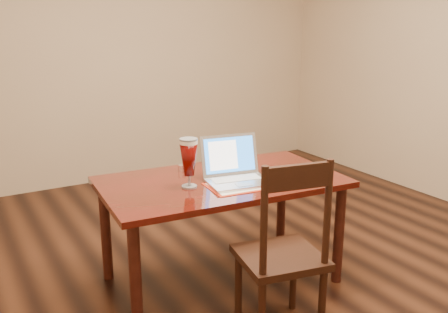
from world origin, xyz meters
TOP-DOWN VIEW (x-y plane):
  - ground at (0.00, 0.00)m, footprint 5.00×5.00m
  - dining_table at (-0.27, 0.10)m, footprint 1.51×0.92m
  - dining_chair at (-0.28, -0.54)m, footprint 0.48×0.47m

SIDE VIEW (x-z plane):
  - ground at x=0.00m, z-range 0.00..0.00m
  - dining_chair at x=-0.28m, z-range -0.03..0.95m
  - dining_table at x=-0.27m, z-range 0.13..1.10m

